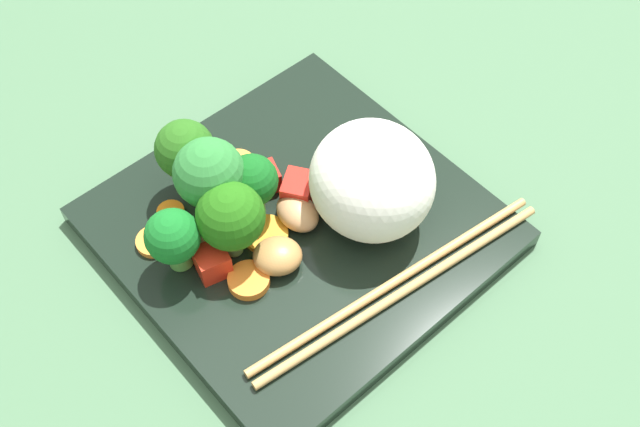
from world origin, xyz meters
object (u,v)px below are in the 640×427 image
object	(u,v)px
broccoli_floret_1	(231,217)
chopstick_pair	(399,287)
rice_mound	(372,180)
carrot_slice_0	(171,212)
square_plate	(298,226)

from	to	relation	value
broccoli_floret_1	chopstick_pair	bearing A→B (deg)	-148.94
rice_mound	carrot_slice_0	xyz separation A→B (cm)	(9.70, 10.61, -3.66)
rice_mound	carrot_slice_0	world-z (taller)	rice_mound
square_plate	carrot_slice_0	distance (cm)	9.27
rice_mound	chopstick_pair	world-z (taller)	rice_mound
carrot_slice_0	chopstick_pair	xyz separation A→B (cm)	(-15.55, -7.57, 0.09)
square_plate	broccoli_floret_1	world-z (taller)	broccoli_floret_1
square_plate	rice_mound	xyz separation A→B (cm)	(-3.03, -4.25, 4.64)
square_plate	carrot_slice_0	world-z (taller)	carrot_slice_0
carrot_slice_0	broccoli_floret_1	bearing A→B (deg)	-164.53
carrot_slice_0	chopstick_pair	size ratio (longest dim) A/B	0.08
broccoli_floret_1	carrot_slice_0	distance (cm)	6.81
carrot_slice_0	rice_mound	bearing A→B (deg)	-132.44
carrot_slice_0	chopstick_pair	bearing A→B (deg)	-154.04
chopstick_pair	rice_mound	bearing A→B (deg)	70.72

